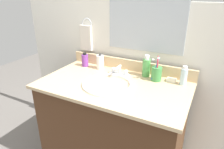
{
  "coord_description": "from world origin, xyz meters",
  "views": [
    {
      "loc": [
        0.59,
        -1.16,
        1.38
      ],
      "look_at": [
        -0.01,
        0.0,
        0.83
      ],
      "focal_mm": 32.62,
      "sensor_mm": 36.0,
      "label": 1
    }
  ],
  "objects_px": {
    "bottle_lotion_white": "(100,62)",
    "soap_bar": "(171,80)",
    "bottle_toner_green": "(146,67)",
    "bottle_gel_clear": "(184,76)",
    "faucet": "(119,72)",
    "bottle_cream_purple": "(85,60)",
    "cup_green": "(156,73)",
    "hand_towel": "(86,38)"
  },
  "relations": [
    {
      "from": "hand_towel",
      "to": "faucet",
      "type": "xyz_separation_m",
      "value": [
        0.4,
        -0.15,
        -0.19
      ]
    },
    {
      "from": "cup_green",
      "to": "soap_bar",
      "type": "relative_size",
      "value": 2.99
    },
    {
      "from": "faucet",
      "to": "soap_bar",
      "type": "distance_m",
      "value": 0.39
    },
    {
      "from": "bottle_lotion_white",
      "to": "bottle_gel_clear",
      "type": "relative_size",
      "value": 0.99
    },
    {
      "from": "bottle_lotion_white",
      "to": "bottle_gel_clear",
      "type": "xyz_separation_m",
      "value": [
        0.67,
        0.0,
        0.0
      ]
    },
    {
      "from": "bottle_cream_purple",
      "to": "bottle_lotion_white",
      "type": "bearing_deg",
      "value": 1.78
    },
    {
      "from": "soap_bar",
      "to": "hand_towel",
      "type": "bearing_deg",
      "value": 173.69
    },
    {
      "from": "faucet",
      "to": "bottle_cream_purple",
      "type": "bearing_deg",
      "value": 172.89
    },
    {
      "from": "bottle_lotion_white",
      "to": "bottle_cream_purple",
      "type": "height_order",
      "value": "bottle_lotion_white"
    },
    {
      "from": "cup_green",
      "to": "bottle_gel_clear",
      "type": "bearing_deg",
      "value": 5.45
    },
    {
      "from": "bottle_toner_green",
      "to": "cup_green",
      "type": "relative_size",
      "value": 0.88
    },
    {
      "from": "faucet",
      "to": "bottle_toner_green",
      "type": "bearing_deg",
      "value": 22.17
    },
    {
      "from": "faucet",
      "to": "bottle_cream_purple",
      "type": "distance_m",
      "value": 0.35
    },
    {
      "from": "hand_towel",
      "to": "faucet",
      "type": "height_order",
      "value": "hand_towel"
    },
    {
      "from": "hand_towel",
      "to": "cup_green",
      "type": "xyz_separation_m",
      "value": [
        0.68,
        -0.12,
        -0.16
      ]
    },
    {
      "from": "bottle_toner_green",
      "to": "bottle_gel_clear",
      "type": "distance_m",
      "value": 0.28
    },
    {
      "from": "faucet",
      "to": "bottle_gel_clear",
      "type": "relative_size",
      "value": 1.16
    },
    {
      "from": "soap_bar",
      "to": "bottle_cream_purple",
      "type": "bearing_deg",
      "value": -178.28
    },
    {
      "from": "bottle_cream_purple",
      "to": "cup_green",
      "type": "height_order",
      "value": "cup_green"
    },
    {
      "from": "hand_towel",
      "to": "bottle_cream_purple",
      "type": "distance_m",
      "value": 0.21
    },
    {
      "from": "bottle_lotion_white",
      "to": "cup_green",
      "type": "xyz_separation_m",
      "value": [
        0.48,
        -0.01,
        -0.01
      ]
    },
    {
      "from": "bottle_gel_clear",
      "to": "bottle_cream_purple",
      "type": "distance_m",
      "value": 0.82
    },
    {
      "from": "bottle_lotion_white",
      "to": "soap_bar",
      "type": "xyz_separation_m",
      "value": [
        0.59,
        0.02,
        -0.05
      ]
    },
    {
      "from": "bottle_lotion_white",
      "to": "soap_bar",
      "type": "bearing_deg",
      "value": 1.71
    },
    {
      "from": "hand_towel",
      "to": "bottle_lotion_white",
      "type": "bearing_deg",
      "value": -27.64
    },
    {
      "from": "bottle_lotion_white",
      "to": "bottle_gel_clear",
      "type": "height_order",
      "value": "bottle_gel_clear"
    },
    {
      "from": "faucet",
      "to": "bottle_cream_purple",
      "type": "height_order",
      "value": "bottle_cream_purple"
    },
    {
      "from": "hand_towel",
      "to": "soap_bar",
      "type": "distance_m",
      "value": 0.82
    },
    {
      "from": "bottle_gel_clear",
      "to": "soap_bar",
      "type": "height_order",
      "value": "bottle_gel_clear"
    },
    {
      "from": "faucet",
      "to": "bottle_lotion_white",
      "type": "bearing_deg",
      "value": 166.4
    },
    {
      "from": "faucet",
      "to": "bottle_toner_green",
      "type": "xyz_separation_m",
      "value": [
        0.19,
        0.08,
        0.05
      ]
    },
    {
      "from": "bottle_toner_green",
      "to": "bottle_cream_purple",
      "type": "height_order",
      "value": "bottle_toner_green"
    },
    {
      "from": "bottle_gel_clear",
      "to": "cup_green",
      "type": "height_order",
      "value": "cup_green"
    },
    {
      "from": "bottle_lotion_white",
      "to": "cup_green",
      "type": "distance_m",
      "value": 0.48
    },
    {
      "from": "bottle_gel_clear",
      "to": "bottle_lotion_white",
      "type": "bearing_deg",
      "value": -179.72
    },
    {
      "from": "bottle_toner_green",
      "to": "cup_green",
      "type": "distance_m",
      "value": 0.1
    },
    {
      "from": "bottle_toner_green",
      "to": "bottle_lotion_white",
      "type": "height_order",
      "value": "bottle_toner_green"
    },
    {
      "from": "faucet",
      "to": "soap_bar",
      "type": "xyz_separation_m",
      "value": [
        0.39,
        0.07,
        -0.02
      ]
    },
    {
      "from": "cup_green",
      "to": "bottle_lotion_white",
      "type": "bearing_deg",
      "value": 178.27
    },
    {
      "from": "bottle_gel_clear",
      "to": "soap_bar",
      "type": "distance_m",
      "value": 0.1
    },
    {
      "from": "hand_towel",
      "to": "bottle_gel_clear",
      "type": "height_order",
      "value": "hand_towel"
    },
    {
      "from": "hand_towel",
      "to": "bottle_lotion_white",
      "type": "distance_m",
      "value": 0.28
    }
  ]
}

